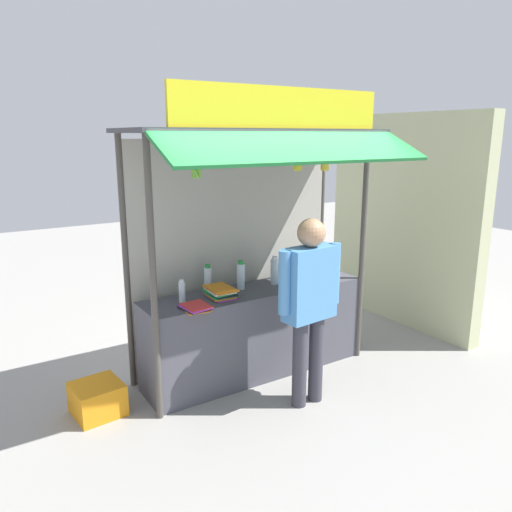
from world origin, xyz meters
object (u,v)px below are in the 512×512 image
(magazine_stack_right, at_px, (318,277))
(water_bottle_mid_right, at_px, (241,276))
(water_bottle_back_left, at_px, (297,269))
(magazine_stack_mid_left, at_px, (220,292))
(banana_bunch_inner_right, at_px, (298,164))
(plastic_crate, at_px, (98,399))
(vendor_person, at_px, (310,296))
(banana_bunch_leftmost, at_px, (196,170))
(banana_bunch_inner_left, at_px, (325,164))
(magazine_stack_rear_center, at_px, (195,307))
(water_bottle_left, at_px, (182,291))
(water_bottle_front_right, at_px, (274,271))
(water_bottle_front_left, at_px, (208,279))
(water_bottle_center, at_px, (286,269))

(magazine_stack_right, bearing_deg, water_bottle_mid_right, 166.66)
(water_bottle_back_left, relative_size, magazine_stack_mid_left, 0.71)
(banana_bunch_inner_right, bearing_deg, plastic_crate, 166.14)
(magazine_stack_right, distance_m, banana_bunch_inner_right, 1.37)
(banana_bunch_inner_right, height_order, vendor_person, banana_bunch_inner_right)
(water_bottle_mid_right, height_order, magazine_stack_mid_left, water_bottle_mid_right)
(banana_bunch_inner_right, relative_size, plastic_crate, 0.62)
(banana_bunch_inner_right, relative_size, vendor_person, 0.14)
(magazine_stack_mid_left, bearing_deg, magazine_stack_right, -3.72)
(water_bottle_back_left, height_order, banana_bunch_leftmost, banana_bunch_leftmost)
(plastic_crate, bearing_deg, banana_bunch_leftmost, -29.18)
(magazine_stack_mid_left, relative_size, banana_bunch_inner_left, 1.22)
(magazine_stack_rear_center, bearing_deg, banana_bunch_inner_right, -9.58)
(water_bottle_left, distance_m, banana_bunch_leftmost, 1.23)
(water_bottle_mid_right, height_order, banana_bunch_leftmost, banana_bunch_leftmost)
(water_bottle_mid_right, relative_size, vendor_person, 0.17)
(magazine_stack_mid_left, xyz_separation_m, banana_bunch_leftmost, (-0.39, -0.35, 1.21))
(water_bottle_front_right, bearing_deg, magazine_stack_rear_center, -166.04)
(magazine_stack_rear_center, bearing_deg, banana_bunch_inner_left, -7.27)
(water_bottle_front_left, bearing_deg, vendor_person, -62.96)
(water_bottle_mid_right, relative_size, magazine_stack_rear_center, 0.99)
(water_bottle_back_left, distance_m, water_bottle_mid_right, 0.72)
(magazine_stack_rear_center, bearing_deg, water_bottle_left, 93.62)
(banana_bunch_leftmost, relative_size, banana_bunch_inner_right, 1.08)
(banana_bunch_leftmost, bearing_deg, water_bottle_mid_right, 34.24)
(water_bottle_back_left, xyz_separation_m, plastic_crate, (-2.24, -0.02, -0.88))
(plastic_crate, bearing_deg, magazine_stack_rear_center, -18.65)
(water_bottle_back_left, distance_m, banana_bunch_leftmost, 1.89)
(magazine_stack_right, height_order, plastic_crate, magazine_stack_right)
(water_bottle_left, distance_m, water_bottle_front_right, 1.06)
(water_bottle_back_left, xyz_separation_m, water_bottle_mid_right, (-0.72, -0.00, 0.03))
(water_bottle_left, bearing_deg, water_bottle_back_left, 2.42)
(water_bottle_front_left, bearing_deg, water_bottle_mid_right, -20.71)
(magazine_stack_rear_center, height_order, magazine_stack_mid_left, magazine_stack_mid_left)
(magazine_stack_mid_left, distance_m, vendor_person, 0.91)
(banana_bunch_leftmost, relative_size, plastic_crate, 0.67)
(water_bottle_front_right, distance_m, vendor_person, 0.85)
(magazine_stack_rear_center, relative_size, banana_bunch_leftmost, 1.10)
(water_bottle_center, distance_m, magazine_stack_mid_left, 0.95)
(water_bottle_mid_right, xyz_separation_m, magazine_stack_mid_left, (-0.31, -0.13, -0.09))
(banana_bunch_inner_left, distance_m, vendor_person, 1.28)
(water_bottle_mid_right, height_order, magazine_stack_right, water_bottle_mid_right)
(vendor_person, bearing_deg, water_bottle_back_left, -126.18)
(water_bottle_center, bearing_deg, water_bottle_front_right, -153.98)
(water_bottle_front_left, bearing_deg, banana_bunch_inner_right, -42.36)
(water_bottle_front_left, bearing_deg, water_bottle_left, -154.15)
(water_bottle_left, bearing_deg, water_bottle_front_left, 25.85)
(water_bottle_mid_right, bearing_deg, magazine_stack_mid_left, -157.73)
(water_bottle_mid_right, distance_m, banana_bunch_inner_left, 1.39)
(water_bottle_center, height_order, vendor_person, vendor_person)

